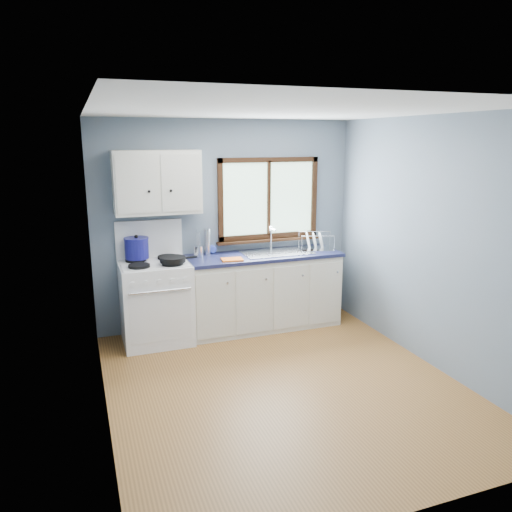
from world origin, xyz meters
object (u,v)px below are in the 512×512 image
object	(u,v)px
sink	(277,258)
stockpot	(137,248)
utensil_crock	(199,251)
gas_range	(156,300)
base_cabinets	(263,294)
skillet	(173,259)
dish_rack	(315,245)
thermos	(207,242)

from	to	relation	value
sink	stockpot	xyz separation A→B (m)	(-1.65, 0.12, 0.22)
stockpot	utensil_crock	world-z (taller)	utensil_crock
gas_range	stockpot	world-z (taller)	gas_range
stockpot	utensil_crock	xyz separation A→B (m)	(0.70, -0.02, -0.09)
base_cabinets	skillet	distance (m)	1.27
dish_rack	sink	bearing A→B (deg)	-160.78
base_cabinets	utensil_crock	size ratio (longest dim) A/B	5.42
base_cabinets	sink	distance (m)	0.48
gas_range	sink	size ratio (longest dim) A/B	1.62
sink	stockpot	world-z (taller)	stockpot
utensil_crock	thermos	size ratio (longest dim) A/B	1.08
skillet	stockpot	bearing A→B (deg)	131.39
thermos	gas_range	bearing A→B (deg)	-162.79
utensil_crock	dish_rack	size ratio (longest dim) A/B	0.68
stockpot	thermos	distance (m)	0.83
stockpot	thermos	xyz separation A→B (m)	(0.83, 0.07, -0.00)
sink	dish_rack	size ratio (longest dim) A/B	1.68
skillet	thermos	size ratio (longest dim) A/B	1.37
stockpot	dish_rack	world-z (taller)	stockpot
sink	stockpot	size ratio (longest dim) A/B	2.55
base_cabinets	sink	world-z (taller)	sink
gas_range	thermos	world-z (taller)	gas_range
utensil_crock	thermos	world-z (taller)	utensil_crock
gas_range	stockpot	distance (m)	0.62
skillet	thermos	bearing A→B (deg)	30.24
base_cabinets	dish_rack	bearing A→B (deg)	0.75
gas_range	skillet	distance (m)	0.55
sink	utensil_crock	bearing A→B (deg)	173.81
gas_range	stockpot	xyz separation A→B (m)	(-0.16, 0.14, 0.59)
gas_range	dish_rack	world-z (taller)	gas_range
gas_range	stockpot	size ratio (longest dim) A/B	4.13
base_cabinets	dish_rack	xyz separation A→B (m)	(0.70, 0.01, 0.57)
utensil_crock	dish_rack	distance (m)	1.47
skillet	utensil_crock	world-z (taller)	utensil_crock
stockpot	utensil_crock	distance (m)	0.71
utensil_crock	base_cabinets	bearing A→B (deg)	-7.60
gas_range	base_cabinets	xyz separation A→B (m)	(1.31, 0.02, -0.08)
base_cabinets	thermos	distance (m)	0.94
skillet	utensil_crock	distance (m)	0.45
stockpot	dish_rack	size ratio (longest dim) A/B	0.66
gas_range	base_cabinets	size ratio (longest dim) A/B	0.74
skillet	dish_rack	bearing A→B (deg)	-1.30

